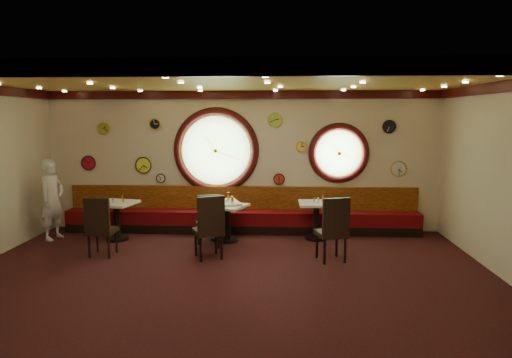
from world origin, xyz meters
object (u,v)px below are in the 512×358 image
at_px(condiment_d_pepper, 318,200).
at_px(condiment_c_salt, 222,201).
at_px(chair_d, 334,225).
at_px(condiment_a_bottle, 123,198).
at_px(condiment_b_salt, 216,199).
at_px(condiment_d_salt, 314,200).
at_px(chair_b, 209,217).
at_px(condiment_a_salt, 113,200).
at_px(condiment_b_bottle, 228,196).
at_px(condiment_c_pepper, 226,202).
at_px(condiment_c_bottle, 232,200).
at_px(table_c, 228,218).
at_px(condiment_d_bottle, 323,198).
at_px(waiter, 52,200).
at_px(table_a, 117,216).
at_px(condiment_b_pepper, 219,200).
at_px(table_b, 221,216).
at_px(chair_a, 100,223).
at_px(table_d, 316,216).
at_px(chair_c, 210,223).
at_px(condiment_a_pepper, 113,201).

bearing_deg(condiment_d_pepper, condiment_c_salt, -177.70).
xyz_separation_m(chair_d, condiment_a_bottle, (-4.30, 1.29, 0.22)).
distance_m(condiment_b_salt, condiment_d_salt, 2.10).
xyz_separation_m(chair_b, condiment_a_salt, (-2.12, 0.53, 0.24)).
bearing_deg(condiment_b_bottle, condiment_c_pepper, -94.61).
bearing_deg(condiment_d_pepper, condiment_c_bottle, -175.02).
distance_m(condiment_b_salt, condiment_b_bottle, 0.29).
distance_m(table_c, condiment_d_bottle, 2.09).
height_order(condiment_b_salt, waiter, waiter).
bearing_deg(condiment_d_pepper, table_a, -177.24).
xyz_separation_m(condiment_c_pepper, condiment_a_bottle, (-2.21, -0.01, 0.06)).
height_order(table_a, condiment_d_bottle, condiment_d_bottle).
relative_size(table_c, condiment_b_pepper, 8.76).
relative_size(condiment_c_pepper, condiment_a_bottle, 0.73).
xyz_separation_m(table_b, condiment_d_salt, (1.99, 0.14, 0.34)).
bearing_deg(table_a, condiment_d_salt, 3.79).
relative_size(table_a, condiment_d_bottle, 5.39).
height_order(chair_a, condiment_c_pepper, chair_a).
bearing_deg(condiment_b_bottle, waiter, -176.05).
relative_size(condiment_d_salt, condiment_c_pepper, 1.03).
relative_size(chair_b, condiment_b_pepper, 6.37).
bearing_deg(condiment_b_pepper, chair_d, -31.06).
height_order(table_a, condiment_b_salt, condiment_b_salt).
height_order(condiment_d_pepper, condiment_c_bottle, condiment_c_bottle).
distance_m(chair_d, condiment_b_pepper, 2.64).
xyz_separation_m(chair_a, chair_b, (1.95, 0.68, -0.02)).
height_order(table_c, condiment_b_pepper, condiment_b_pepper).
relative_size(chair_b, condiment_d_pepper, 5.97).
relative_size(table_d, condiment_b_bottle, 4.55).
xyz_separation_m(condiment_a_bottle, waiter, (-1.54, -0.01, -0.04)).
bearing_deg(condiment_d_salt, condiment_b_pepper, -174.82).
relative_size(chair_c, condiment_a_bottle, 4.94).
xyz_separation_m(table_a, condiment_a_bottle, (0.14, 0.03, 0.38)).
relative_size(table_a, condiment_b_salt, 8.48).
bearing_deg(condiment_a_pepper, table_c, 2.63).
xyz_separation_m(condiment_a_pepper, condiment_b_bottle, (2.40, 0.37, 0.04)).
bearing_deg(condiment_c_bottle, condiment_a_bottle, -179.55).
height_order(table_b, waiter, waiter).
relative_size(chair_b, condiment_c_pepper, 6.16).
xyz_separation_m(chair_a, chair_d, (4.34, -0.08, 0.03)).
bearing_deg(condiment_c_salt, condiment_b_pepper, -156.63).
height_order(table_c, chair_a, chair_a).
xyz_separation_m(condiment_b_pepper, condiment_d_bottle, (2.21, 0.27, 0.01)).
bearing_deg(condiment_a_salt, condiment_c_bottle, 0.43).
xyz_separation_m(chair_d, condiment_d_salt, (-0.24, 1.54, 0.18)).
xyz_separation_m(table_b, table_d, (2.04, 0.14, -0.01)).
distance_m(table_a, condiment_b_bottle, 2.42).
relative_size(table_d, waiter, 0.47).
bearing_deg(waiter, condiment_c_pepper, -77.78).
height_order(table_a, chair_c, chair_c).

